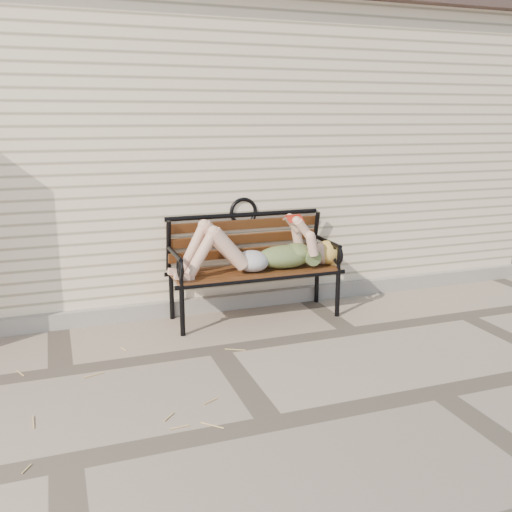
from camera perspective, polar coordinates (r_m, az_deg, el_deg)
name	(u,v)px	position (r m, az deg, el deg)	size (l,w,h in m)	color
ground	(218,350)	(4.83, -3.78, -9.34)	(80.00, 80.00, 0.00)	gray
house_wall	(151,149)	(7.39, -10.50, 10.46)	(8.00, 4.00, 3.00)	#F4E0BE
house_roof	(144,8)	(7.49, -11.10, 23.16)	(8.30, 4.30, 0.30)	#4C3A36
foundation_strip	(191,306)	(5.69, -6.50, -4.99)	(8.00, 0.10, 0.15)	#9D978E
garden_bench	(251,252)	(5.48, -0.46, 0.44)	(1.74, 0.69, 1.13)	black
reading_woman	(258,251)	(5.35, 0.16, 0.53)	(1.64, 0.37, 0.52)	#0A3048
straw_scatter	(29,400)	(4.31, -21.77, -13.25)	(3.01, 1.57, 0.01)	tan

